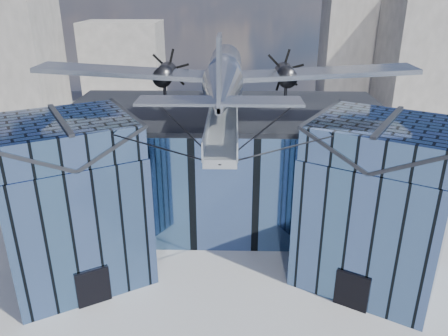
{
  "coord_description": "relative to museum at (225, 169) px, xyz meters",
  "views": [
    {
      "loc": [
        0.71,
        -27.88,
        19.55
      ],
      "look_at": [
        0.0,
        2.0,
        7.2
      ],
      "focal_mm": 35.0,
      "sensor_mm": 36.0,
      "label": 1
    }
  ],
  "objects": [
    {
      "name": "tree_side_w",
      "position": [
        -19.22,
        6.79,
        -2.26
      ],
      "size": [
        3.87,
        3.87,
        4.84
      ],
      "rotation": [
        0.0,
        0.0,
        -0.3
      ],
      "color": "#331F14",
      "rests_on": "ground"
    },
    {
      "name": "ground_plane",
      "position": [
        -0.0,
        -5.82,
        -5.54
      ],
      "size": [
        120.0,
        120.0,
        0.0
      ],
      "primitive_type": "plane",
      "color": "gray"
    },
    {
      "name": "museum",
      "position": [
        0.0,
        0.0,
        0.0
      ],
      "size": [
        32.88,
        24.5,
        17.6
      ],
      "color": "#45628D",
      "rests_on": "ground"
    },
    {
      "name": "bg_towers",
      "position": [
        1.45,
        44.67,
        4.47
      ],
      "size": [
        77.0,
        24.5,
        26.0
      ],
      "color": "gray",
      "rests_on": "ground"
    }
  ]
}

